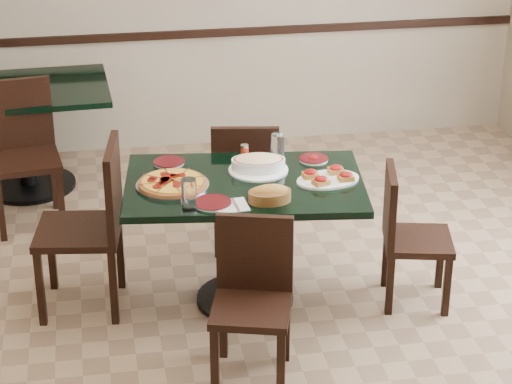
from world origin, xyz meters
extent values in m
plane|color=#8E7052|center=(0.00, 0.00, 0.00)|extent=(5.50, 5.50, 0.00)
cube|color=black|center=(0.00, 2.73, 0.90)|extent=(5.00, 0.03, 0.06)
cube|color=black|center=(-0.04, 0.29, 0.73)|extent=(1.39, 0.98, 0.04)
cylinder|color=black|center=(-0.04, 0.29, 0.35)|extent=(0.11, 0.11, 0.71)
cylinder|color=black|center=(-0.04, 0.29, 0.01)|extent=(0.56, 0.56, 0.03)
cube|color=black|center=(-1.32, 2.12, 0.73)|extent=(1.24, 0.92, 0.04)
cylinder|color=black|center=(-1.32, 2.12, 0.35)|extent=(0.13, 0.13, 0.71)
cylinder|color=black|center=(-1.32, 2.12, 0.01)|extent=(0.66, 0.66, 0.03)
cube|color=black|center=(0.08, 0.99, 0.41)|extent=(0.46, 0.46, 0.04)
cube|color=black|center=(0.05, 0.81, 0.65)|extent=(0.40, 0.10, 0.43)
cube|color=black|center=(0.27, 1.13, 0.20)|extent=(0.05, 0.05, 0.39)
cube|color=black|center=(0.22, 0.79, 0.20)|extent=(0.05, 0.05, 0.39)
cube|color=black|center=(-0.06, 1.18, 0.20)|extent=(0.05, 0.05, 0.39)
cube|color=black|center=(-0.12, 0.85, 0.20)|extent=(0.05, 0.05, 0.39)
cube|color=black|center=(-0.13, -0.45, 0.39)|extent=(0.47, 0.47, 0.04)
cube|color=black|center=(-0.08, -0.28, 0.62)|extent=(0.38, 0.14, 0.41)
cube|color=black|center=(-0.33, -0.56, 0.19)|extent=(0.05, 0.05, 0.37)
cube|color=black|center=(-0.24, -0.25, 0.19)|extent=(0.05, 0.05, 0.37)
cube|color=black|center=(-0.01, -0.65, 0.19)|extent=(0.05, 0.05, 0.37)
cube|color=black|center=(0.07, -0.34, 0.19)|extent=(0.05, 0.05, 0.37)
cube|color=black|center=(0.92, 0.13, 0.38)|extent=(0.45, 0.45, 0.04)
cube|color=black|center=(0.76, 0.17, 0.60)|extent=(0.12, 0.37, 0.40)
cube|color=black|center=(1.04, -0.06, 0.18)|extent=(0.05, 0.05, 0.36)
cube|color=black|center=(0.73, 0.01, 0.18)|extent=(0.05, 0.05, 0.36)
cube|color=black|center=(1.11, 0.25, 0.18)|extent=(0.05, 0.05, 0.36)
cube|color=black|center=(0.80, 0.32, 0.18)|extent=(0.05, 0.05, 0.36)
cube|color=black|center=(-0.95, 0.40, 0.47)|extent=(0.52, 0.52, 0.04)
cube|color=black|center=(-0.75, 0.37, 0.73)|extent=(0.10, 0.46, 0.49)
cube|color=black|center=(-1.12, 0.62, 0.22)|extent=(0.05, 0.05, 0.45)
cube|color=black|center=(-0.73, 0.57, 0.22)|extent=(0.05, 0.05, 0.45)
cube|color=black|center=(-1.18, 0.23, 0.22)|extent=(0.05, 0.05, 0.45)
cube|color=black|center=(-0.78, 0.17, 0.22)|extent=(0.05, 0.05, 0.45)
cube|color=black|center=(-1.29, 1.51, 0.45)|extent=(0.50, 0.50, 0.04)
cube|color=black|center=(-1.31, 1.71, 0.71)|extent=(0.44, 0.10, 0.47)
cube|color=black|center=(-1.45, 1.30, 0.22)|extent=(0.04, 0.04, 0.43)
cube|color=black|center=(-1.07, 1.35, 0.22)|extent=(0.04, 0.04, 0.43)
cube|color=black|center=(-1.12, 1.73, 0.22)|extent=(0.04, 0.04, 0.43)
cylinder|color=silver|center=(-0.43, 0.30, 0.76)|extent=(0.40, 0.40, 0.01)
cylinder|color=#944A20|center=(-0.43, 0.30, 0.77)|extent=(0.37, 0.37, 0.02)
cylinder|color=gold|center=(-0.43, 0.30, 0.78)|extent=(0.33, 0.33, 0.01)
cylinder|color=white|center=(0.06, 0.42, 0.76)|extent=(0.33, 0.33, 0.01)
ellipsoid|color=#FDE3AE|center=(0.06, 0.42, 0.82)|extent=(0.28, 0.20, 0.04)
ellipsoid|color=#B17C31|center=(0.05, 0.02, 0.81)|extent=(0.20, 0.10, 0.08)
cylinder|color=white|center=(-0.25, 0.03, 0.76)|extent=(0.20, 0.20, 0.01)
cylinder|color=#390308|center=(-0.25, 0.03, 0.76)|extent=(0.20, 0.20, 0.00)
cylinder|color=white|center=(0.40, 0.52, 0.76)|extent=(0.16, 0.16, 0.01)
cylinder|color=#390308|center=(0.40, 0.52, 0.76)|extent=(0.17, 0.17, 0.00)
ellipsoid|color=#920A07|center=(0.40, 0.52, 0.77)|extent=(0.05, 0.05, 0.02)
cylinder|color=white|center=(-0.42, 0.61, 0.76)|extent=(0.17, 0.17, 0.01)
cylinder|color=#390308|center=(-0.42, 0.61, 0.76)|extent=(0.18, 0.18, 0.00)
cube|color=white|center=(-0.15, 0.00, 0.75)|extent=(0.18, 0.18, 0.00)
cube|color=silver|center=(-0.13, 0.00, 0.76)|extent=(0.03, 0.16, 0.00)
cylinder|color=white|center=(0.19, 0.54, 0.83)|extent=(0.08, 0.08, 0.16)
cylinder|color=white|center=(-0.37, -0.01, 0.83)|extent=(0.08, 0.08, 0.17)
cylinder|color=#B72A13|center=(0.02, 0.62, 0.79)|extent=(0.04, 0.04, 0.07)
cylinder|color=silver|center=(0.02, 0.62, 0.82)|extent=(0.05, 0.05, 0.01)
camera|label=1|loc=(-0.82, -4.60, 2.96)|focal=70.00mm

